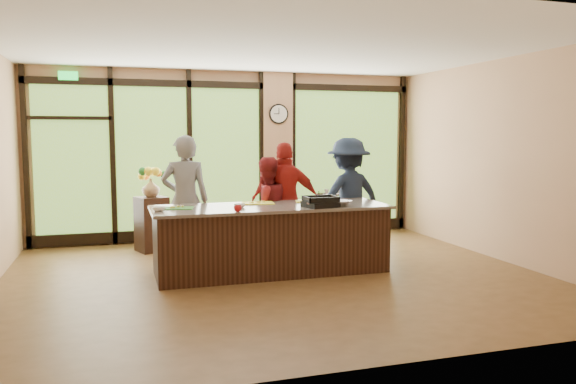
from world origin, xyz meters
TOP-DOWN VIEW (x-y plane):
  - floor at (0.00, 0.00)m, footprint 7.00×7.00m
  - ceiling at (0.00, 0.00)m, footprint 7.00×7.00m
  - back_wall at (0.00, 3.00)m, footprint 7.00×0.00m
  - right_wall at (3.50, 0.00)m, footprint 0.00×6.00m
  - window_wall at (0.16, 2.95)m, footprint 6.90×0.12m
  - island_base at (0.00, 0.30)m, footprint 3.10×1.00m
  - countertop at (0.00, 0.30)m, footprint 3.20×1.10m
  - wall_clock at (0.85, 2.87)m, footprint 0.36×0.04m
  - cook_left at (-1.06, 1.13)m, footprint 0.73×0.53m
  - cook_midleft at (0.10, 0.98)m, footprint 0.88×0.76m
  - cook_midright at (0.43, 1.06)m, footprint 1.10×0.64m
  - cook_right at (1.45, 1.04)m, footprint 1.27×0.85m
  - roasting_pan at (0.59, -0.03)m, footprint 0.50×0.43m
  - mixing_bowl at (0.88, 0.01)m, footprint 0.39×0.39m
  - cutting_board_left at (-1.23, 0.36)m, footprint 0.43×0.36m
  - cutting_board_center at (-0.11, 0.58)m, footprint 0.47×0.37m
  - cutting_board_right at (0.63, 0.56)m, footprint 0.43×0.36m
  - prep_bowl_near at (-1.50, 0.17)m, footprint 0.19×0.19m
  - prep_bowl_mid at (-0.45, 0.23)m, footprint 0.16×0.16m
  - prep_bowl_far at (0.67, 0.74)m, footprint 0.13×0.13m
  - red_ramekin at (-0.56, -0.16)m, footprint 0.11×0.11m
  - flower_stand at (-1.47, 2.21)m, footprint 0.57×0.57m
  - flower_vase at (-1.47, 2.21)m, footprint 0.35×0.35m
  - bar_cart at (1.94, 2.75)m, footprint 0.71×0.54m

SIDE VIEW (x-z plane):
  - floor at x=0.00m, z-range 0.00..0.00m
  - island_base at x=0.00m, z-range 0.00..0.88m
  - flower_stand at x=-1.47m, z-range 0.00..0.88m
  - bar_cart at x=1.94m, z-range 0.09..0.95m
  - cook_midleft at x=0.10m, z-range 0.00..1.55m
  - cook_midright at x=0.43m, z-range 0.00..1.77m
  - countertop at x=0.00m, z-range 0.88..0.92m
  - cook_right at x=1.45m, z-range 0.00..1.83m
  - cutting_board_right at x=0.63m, z-range 0.92..0.93m
  - cutting_board_left at x=-1.23m, z-range 0.92..0.93m
  - cutting_board_center at x=-0.11m, z-range 0.92..0.93m
  - prep_bowl_far at x=0.67m, z-range 0.92..0.95m
  - cook_left at x=-1.06m, z-range 0.00..1.88m
  - prep_bowl_mid at x=-0.45m, z-range 0.92..0.97m
  - prep_bowl_near at x=-1.50m, z-range 0.92..0.97m
  - mixing_bowl at x=0.88m, z-range 0.92..1.00m
  - roasting_pan at x=0.59m, z-range 0.92..1.00m
  - red_ramekin at x=-0.56m, z-range 0.92..1.00m
  - flower_vase at x=-1.47m, z-range 0.88..1.18m
  - window_wall at x=0.16m, z-range -0.11..2.89m
  - back_wall at x=0.00m, z-range -2.00..5.00m
  - right_wall at x=3.50m, z-range -1.50..4.50m
  - wall_clock at x=0.85m, z-range 2.07..2.43m
  - ceiling at x=0.00m, z-range 3.00..3.00m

